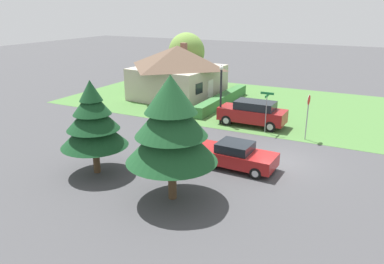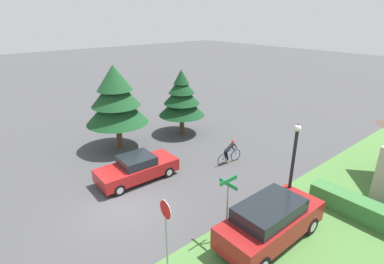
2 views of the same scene
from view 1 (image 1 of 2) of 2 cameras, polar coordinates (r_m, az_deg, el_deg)
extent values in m
plane|color=#424244|center=(21.41, 13.03, -4.35)|extent=(140.00, 140.00, 0.00)
cube|color=#477538|center=(33.18, 11.53, 3.97)|extent=(16.00, 36.00, 0.01)
cube|color=#B2A893|center=(35.29, -2.16, 7.60)|extent=(7.64, 7.36, 2.89)
pyramid|color=brown|center=(34.91, -2.21, 11.47)|extent=(8.25, 7.94, 1.92)
cube|color=silver|center=(33.64, 2.83, 6.27)|extent=(0.90, 0.12, 2.00)
cube|color=black|center=(31.80, 1.10, 6.65)|extent=(1.10, 0.14, 0.90)
cube|color=brown|center=(37.01, -1.26, 12.81)|extent=(0.53, 0.53, 0.80)
cube|color=#387038|center=(32.71, 4.59, 4.89)|extent=(9.81, 0.90, 0.91)
cube|color=maroon|center=(20.02, 6.54, -3.78)|extent=(1.92, 4.40, 0.67)
cube|color=black|center=(19.81, 6.59, -2.26)|extent=(1.62, 1.79, 0.47)
cylinder|color=black|center=(20.03, 1.71, -4.56)|extent=(0.25, 0.61, 0.60)
cylinder|color=#ADADB2|center=(20.03, 1.71, -4.56)|extent=(0.26, 0.36, 0.35)
cylinder|color=black|center=(21.35, 3.68, -3.08)|extent=(0.25, 0.61, 0.60)
cylinder|color=#ADADB2|center=(21.35, 3.68, -3.08)|extent=(0.26, 0.36, 0.35)
cylinder|color=black|center=(18.98, 9.70, -6.20)|extent=(0.25, 0.61, 0.60)
cylinder|color=#ADADB2|center=(18.98, 9.70, -6.20)|extent=(0.26, 0.36, 0.35)
cylinder|color=black|center=(20.37, 11.22, -4.52)|extent=(0.25, 0.61, 0.60)
cylinder|color=#ADADB2|center=(20.37, 11.22, -4.52)|extent=(0.26, 0.36, 0.35)
torus|color=black|center=(23.54, -2.70, -0.81)|extent=(0.10, 0.76, 0.76)
torus|color=black|center=(24.12, -4.79, -0.37)|extent=(0.10, 0.76, 0.76)
cylinder|color=#1E66B2|center=(23.63, -3.24, -0.37)|extent=(0.05, 0.19, 0.55)
cylinder|color=#1E66B2|center=(23.84, -4.02, -0.17)|extent=(0.09, 0.66, 0.60)
cylinder|color=#1E66B2|center=(23.72, -3.89, 0.41)|extent=(0.09, 0.79, 0.07)
cylinder|color=#1E66B2|center=(23.65, -3.04, -0.88)|extent=(0.06, 0.35, 0.16)
cylinder|color=#1E66B2|center=(23.52, -2.90, -0.30)|extent=(0.05, 0.22, 0.43)
cylinder|color=#1E66B2|center=(24.02, -4.73, 0.12)|extent=(0.04, 0.12, 0.45)
cylinder|color=black|center=(23.93, -4.66, 0.61)|extent=(0.44, 0.06, 0.02)
ellipsoid|color=black|center=(23.50, -3.10, 0.26)|extent=(0.09, 0.21, 0.05)
cylinder|color=black|center=(23.56, -3.07, -0.12)|extent=(0.13, 0.26, 0.46)
cylinder|color=black|center=(23.66, -3.41, -0.25)|extent=(0.13, 0.26, 0.61)
cylinder|color=tan|center=(23.71, -3.21, -0.92)|extent=(0.08, 0.08, 0.30)
cylinder|color=tan|center=(23.86, -3.48, -1.04)|extent=(0.17, 0.08, 0.21)
cylinder|color=black|center=(23.59, -3.70, 0.88)|extent=(0.27, 0.72, 0.54)
cylinder|color=black|center=(23.75, -4.19, 0.93)|extent=(0.09, 0.26, 0.36)
cylinder|color=black|center=(23.89, -4.76, 1.03)|extent=(0.09, 0.26, 0.36)
sphere|color=tan|center=(23.66, -4.30, 1.73)|extent=(0.19, 0.19, 0.19)
ellipsoid|color=red|center=(23.65, -4.31, 1.84)|extent=(0.22, 0.18, 0.12)
cube|color=maroon|center=(27.18, 9.14, 2.62)|extent=(1.88, 4.76, 0.90)
cube|color=black|center=(26.94, 9.62, 4.05)|extent=(1.65, 2.77, 0.56)
cylinder|color=black|center=(27.08, 5.29, 1.78)|extent=(0.25, 0.75, 0.75)
cylinder|color=#ADADB2|center=(27.08, 5.29, 1.78)|extent=(0.26, 0.44, 0.44)
cylinder|color=black|center=(28.57, 6.56, 2.64)|extent=(0.25, 0.75, 0.75)
cylinder|color=#ADADB2|center=(28.57, 6.56, 2.64)|extent=(0.26, 0.44, 0.44)
cylinder|color=black|center=(26.10, 11.86, 0.81)|extent=(0.25, 0.75, 0.75)
cylinder|color=#ADADB2|center=(26.10, 11.86, 0.81)|extent=(0.26, 0.44, 0.44)
cylinder|color=black|center=(27.64, 12.81, 1.74)|extent=(0.25, 0.75, 0.75)
cylinder|color=#ADADB2|center=(27.64, 12.81, 1.74)|extent=(0.26, 0.44, 0.44)
cylinder|color=gray|center=(24.94, 17.07, 1.45)|extent=(0.07, 0.07, 2.34)
cylinder|color=red|center=(24.57, 17.38, 4.67)|extent=(0.64, 0.07, 0.64)
cylinder|color=silver|center=(24.57, 17.38, 4.67)|extent=(0.68, 0.06, 0.68)
cylinder|color=black|center=(27.03, 4.40, 5.29)|extent=(0.14, 0.14, 3.95)
sphere|color=white|center=(26.63, 4.52, 9.70)|extent=(0.29, 0.29, 0.29)
cone|color=black|center=(26.61, 4.52, 10.00)|extent=(0.17, 0.17, 0.11)
cylinder|color=gray|center=(25.65, 11.19, 2.59)|extent=(0.06, 0.06, 2.51)
cube|color=#197238|center=(25.33, 11.37, 5.44)|extent=(0.90, 0.03, 0.16)
cube|color=#197238|center=(25.29, 11.40, 5.80)|extent=(0.03, 0.90, 0.16)
cylinder|color=#4C3823|center=(16.70, -3.03, -7.25)|extent=(0.37, 0.37, 1.81)
cone|color=#194723|center=(15.94, -3.15, -0.91)|extent=(4.00, 4.00, 2.10)
cone|color=#194723|center=(15.63, -3.21, 2.65)|extent=(3.12, 3.12, 1.85)
cone|color=#194723|center=(15.41, -3.27, 5.83)|extent=(2.24, 2.24, 1.60)
cylinder|color=#4C3823|center=(19.89, -14.37, -3.99)|extent=(0.35, 0.35, 1.47)
cone|color=#143D1E|center=(19.36, -14.73, 0.22)|extent=(3.38, 3.38, 1.61)
cone|color=#143D1E|center=(19.14, -14.92, 2.46)|extent=(2.64, 2.64, 1.42)
cone|color=#143D1E|center=(18.97, -15.09, 4.44)|extent=(1.89, 1.89, 1.22)
cone|color=#143D1E|center=(18.84, -15.24, 6.14)|extent=(1.15, 1.15, 1.03)
cylinder|color=#4C3823|center=(40.72, -0.82, 8.46)|extent=(0.26, 0.26, 1.99)
ellipsoid|color=olive|center=(40.34, -0.84, 12.11)|extent=(3.81, 3.81, 4.00)
camera|label=2|loc=(30.27, 29.71, 16.79)|focal=28.00mm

